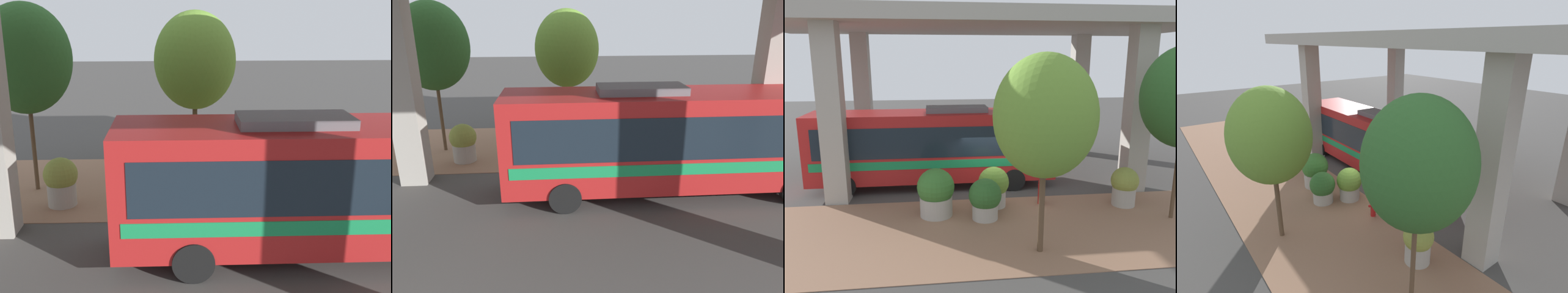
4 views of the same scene
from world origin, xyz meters
The scene contains 11 objects.
ground_plane centered at (0.00, 0.00, 0.00)m, with size 80.00×80.00×0.00m, color #474442.
sidewalk_strip centered at (-3.00, 0.00, 0.01)m, with size 6.00×40.00×0.02m.
overpass centered at (4.00, 0.00, 6.84)m, with size 9.40×20.82×7.78m.
bus centered at (2.10, 2.46, 2.00)m, with size 2.57×10.91×3.70m.
fire_hydrant centered at (-0.83, -1.83, 0.54)m, with size 0.47×0.23×1.06m.
planter_front centered at (-1.34, -5.12, 0.83)m, with size 1.08×1.08×1.59m.
planter_middle centered at (-0.82, 0.11, 0.84)m, with size 1.22×1.22×1.63m.
planter_back centered at (-1.49, 2.40, 0.92)m, with size 1.39×1.39×1.85m.
planter_extra centered at (-2.01, 0.61, 0.79)m, with size 1.21×1.21×1.55m.
street_tree_near centered at (-2.76, -6.29, 4.51)m, with size 2.99×2.99×6.31m.
street_tree_far centered at (-4.63, -0.75, 4.20)m, with size 2.99×2.99×6.01m.
Camera 4 is at (-7.94, -11.26, 7.51)m, focal length 28.00 mm.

